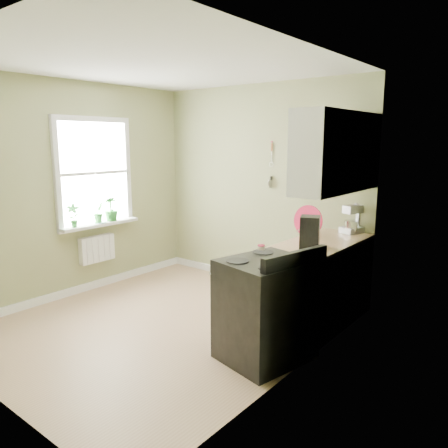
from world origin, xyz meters
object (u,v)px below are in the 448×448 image
Objects in this scene: stove at (266,309)px; coffee_maker at (310,233)px; kettle at (307,231)px; stand_mixer at (354,220)px.

coffee_maker reaches higher than stove.
stand_mixer is at bearing 71.74° from kettle.
stand_mixer is 1.11× the size of coffee_maker.
stand_mixer is 0.99m from coffee_maker.
stand_mixer is 1.72× the size of kettle.
coffee_maker is at bearing -57.39° from kettle.
stove is at bearing -93.11° from stand_mixer.
coffee_maker is (0.19, -0.29, 0.05)m from kettle.
kettle is 0.35m from coffee_maker.
kettle is (-0.14, 0.99, 0.54)m from stove.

